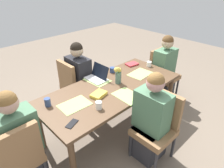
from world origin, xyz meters
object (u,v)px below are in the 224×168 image
object	(u,v)px
book_red_cover	(99,95)
phone_black	(72,124)
dining_table	(112,92)
chair_near_left_near	(158,124)
book_blue_cover	(132,64)
laptop_far_left_far	(97,77)
person_far_left_far	(80,82)
chair_head_right_right_near	(162,71)
person_head_left_left_mid	(21,146)
coffee_mug_centre_left	(149,64)
chair_far_left_far	(74,84)
person_head_right_right_near	(163,72)
person_near_left_near	(151,123)
coffee_mug_near_left	(99,105)
flower_vase	(118,75)
coffee_mug_centre_right	(48,102)
coffee_mug_near_right	(112,70)
chair_head_left_left_mid	(19,156)

from	to	relation	value
book_red_cover	phone_black	bearing A→B (deg)	-171.68
dining_table	chair_near_left_near	size ratio (longest dim) A/B	2.27
phone_black	book_blue_cover	bearing A→B (deg)	-2.09
laptop_far_left_far	person_far_left_far	bearing A→B (deg)	96.52
chair_head_right_right_near	phone_black	world-z (taller)	chair_head_right_right_near
person_head_left_left_mid	laptop_far_left_far	bearing A→B (deg)	12.48
coffee_mug_centre_left	phone_black	bearing A→B (deg)	-169.75
chair_far_left_far	person_head_right_right_near	distance (m)	1.60
book_blue_cover	phone_black	distance (m)	1.68
dining_table	book_blue_cover	distance (m)	0.82
dining_table	person_far_left_far	size ratio (longest dim) A/B	1.71
person_near_left_near	chair_head_right_right_near	world-z (taller)	person_near_left_near
person_near_left_near	coffee_mug_near_left	size ratio (longest dim) A/B	12.62
flower_vase	phone_black	world-z (taller)	flower_vase
flower_vase	phone_black	distance (m)	1.02
person_far_left_far	coffee_mug_centre_right	world-z (taller)	person_far_left_far
coffee_mug_centre_left	person_near_left_near	bearing A→B (deg)	-141.32
person_near_left_near	coffee_mug_centre_right	bearing A→B (deg)	132.40
phone_black	laptop_far_left_far	bearing A→B (deg)	12.88
dining_table	phone_black	xyz separation A→B (m)	(-0.83, -0.25, 0.08)
chair_near_left_near	coffee_mug_centre_left	xyz separation A→B (m)	(0.86, 0.81, 0.26)
coffee_mug_near_left	coffee_mug_centre_right	bearing A→B (deg)	130.73
flower_vase	coffee_mug_near_left	distance (m)	0.66
chair_far_left_far	flower_vase	world-z (taller)	flower_vase
coffee_mug_centre_left	dining_table	bearing A→B (deg)	-175.99
person_head_right_right_near	coffee_mug_centre_left	world-z (taller)	person_head_right_right_near
book_red_cover	coffee_mug_near_right	bearing A→B (deg)	18.96
person_far_left_far	person_head_right_right_near	xyz separation A→B (m)	(1.30, -0.75, 0.00)
coffee_mug_near_left	coffee_mug_centre_left	size ratio (longest dim) A/B	1.15
flower_vase	coffee_mug_centre_left	size ratio (longest dim) A/B	3.09
person_far_left_far	coffee_mug_near_left	world-z (taller)	person_far_left_far
chair_near_left_near	chair_head_left_left_mid	bearing A→B (deg)	153.60
person_head_right_right_near	coffee_mug_centre_right	bearing A→B (deg)	173.52
coffee_mug_near_right	flower_vase	bearing A→B (deg)	-120.76
chair_head_left_left_mid	person_head_left_left_mid	bearing A→B (deg)	51.24
chair_head_left_left_mid	book_red_cover	bearing A→B (deg)	0.49
person_far_left_far	coffee_mug_near_right	world-z (taller)	person_far_left_far
person_near_left_near	chair_head_left_left_mid	bearing A→B (deg)	154.39
chair_far_left_far	person_head_right_right_near	size ratio (longest dim) A/B	0.75
chair_head_left_left_mid	chair_head_right_right_near	world-z (taller)	same
chair_far_left_far	coffee_mug_near_right	xyz separation A→B (m)	(0.44, -0.45, 0.26)
book_blue_cover	person_far_left_far	bearing A→B (deg)	161.40
coffee_mug_centre_right	book_blue_cover	size ratio (longest dim) A/B	0.52
phone_black	person_near_left_near	bearing A→B (deg)	-49.67
dining_table	person_head_left_left_mid	xyz separation A→B (m)	(-1.29, 0.03, -0.12)
person_near_left_near	chair_far_left_far	world-z (taller)	person_near_left_near
chair_near_left_near	phone_black	xyz separation A→B (m)	(-0.88, 0.50, 0.22)
chair_head_right_right_near	person_near_left_near	bearing A→B (deg)	-151.21
chair_head_right_right_near	book_blue_cover	xyz separation A→B (m)	(-0.56, 0.25, 0.23)
coffee_mug_centre_right	person_head_right_right_near	bearing A→B (deg)	-6.48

